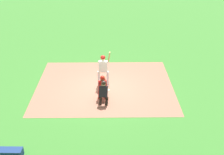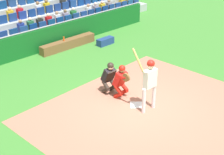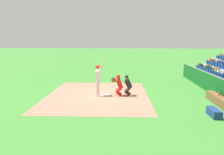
{
  "view_description": "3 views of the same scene",
  "coord_description": "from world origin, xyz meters",
  "views": [
    {
      "loc": [
        0.81,
        -13.01,
        7.84
      ],
      "look_at": [
        0.46,
        -1.12,
        1.39
      ],
      "focal_mm": 44.49,
      "sensor_mm": 36.0,
      "label": 1
    },
    {
      "loc": [
        7.79,
        6.67,
        6.15
      ],
      "look_at": [
        0.34,
        -0.88,
        0.9
      ],
      "focal_mm": 54.37,
      "sensor_mm": 36.0,
      "label": 2
    },
    {
      "loc": [
        -12.66,
        -1.33,
        3.29
      ],
      "look_at": [
        -0.51,
        -0.42,
        1.19
      ],
      "focal_mm": 34.5,
      "sensor_mm": 36.0,
      "label": 3
    }
  ],
  "objects": [
    {
      "name": "water_bottle_on_bench",
      "position": [
        -1.46,
        -6.05,
        0.55
      ],
      "size": [
        0.07,
        0.07,
        0.21
      ],
      "primitive_type": "cylinder",
      "color": "#E24E18",
      "rests_on": "dugout_bench"
    },
    {
      "name": "dugout_wall",
      "position": [
        0.0,
        -6.61,
        0.57
      ],
      "size": [
        15.13,
        0.24,
        1.2
      ],
      "color": "#12571F",
      "rests_on": "ground_plane"
    },
    {
      "name": "equipment_duffel_bag",
      "position": [
        -3.35,
        -5.11,
        0.17
      ],
      "size": [
        0.94,
        0.37,
        0.35
      ],
      "primitive_type": "cube",
      "rotation": [
        0.0,
        0.0,
        0.01
      ],
      "color": "navy",
      "rests_on": "ground_plane"
    },
    {
      "name": "batter_at_plate",
      "position": [
        -0.06,
        0.47,
        1.17
      ],
      "size": [
        0.74,
        0.61,
        2.26
      ],
      "color": "silver",
      "rests_on": "ground_plane"
    },
    {
      "name": "infield_dirt_patch",
      "position": [
        0.0,
        0.5,
        0.0
      ],
      "size": [
        7.82,
        6.32,
        0.01
      ],
      "primitive_type": "cube",
      "rotation": [
        0.0,
        0.0,
        0.04
      ],
      "color": "#A66B55",
      "rests_on": "ground_plane"
    },
    {
      "name": "dugout_bench",
      "position": [
        -1.72,
        -6.06,
        0.22
      ],
      "size": [
        3.13,
        0.4,
        0.44
      ],
      "primitive_type": "cube",
      "color": "brown",
      "rests_on": "ground_plane"
    },
    {
      "name": "home_plate_marker",
      "position": [
        0.0,
        0.0,
        0.02
      ],
      "size": [
        0.62,
        0.62,
        0.02
      ],
      "primitive_type": "cube",
      "rotation": [
        0.0,
        0.0,
        0.79
      ],
      "color": "white",
      "rests_on": "infield_dirt_patch"
    },
    {
      "name": "ground_plane",
      "position": [
        0.0,
        0.0,
        0.0
      ],
      "size": [
        160.0,
        160.0,
        0.0
      ],
      "primitive_type": "plane",
      "color": "#3A7D2F"
    },
    {
      "name": "home_plate_umpire",
      "position": [
        0.05,
        -1.33,
        0.7
      ],
      "size": [
        0.49,
        0.5,
        1.28
      ],
      "color": "#2D221C",
      "rests_on": "ground_plane"
    },
    {
      "name": "catcher_crouching",
      "position": [
        -0.02,
        -0.79,
        0.72
      ],
      "size": [
        0.49,
        0.74,
        1.31
      ],
      "color": "red",
      "rests_on": "ground_plane"
    }
  ]
}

